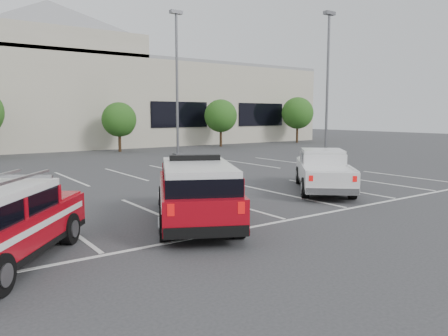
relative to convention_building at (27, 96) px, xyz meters
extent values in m
plane|color=#313133|center=(-0.18, -31.86, -4.72)|extent=(120.00, 120.00, 0.00)
cube|color=silver|center=(-0.18, -27.36, -4.71)|extent=(23.00, 15.00, 0.01)
cube|color=beige|center=(-0.18, 0.14, -0.72)|extent=(60.00, 15.00, 8.00)
cube|color=gray|center=(-0.18, 0.14, 3.43)|extent=(60.00, 15.00, 0.30)
cube|color=beige|center=(1.82, -1.36, 4.28)|extent=(14.00, 12.00, 2.00)
pyramid|color=gray|center=(1.82, -1.36, 6.88)|extent=(15.98, 15.98, 3.20)
cylinder|color=#3F2B19|center=(4.82, -9.86, -3.96)|extent=(0.24, 0.24, 1.51)
sphere|color=#1A5115|center=(4.82, -9.86, -2.11)|extent=(2.77, 2.77, 2.77)
sphere|color=#1A5115|center=(5.22, -9.66, -2.53)|extent=(1.85, 1.85, 1.85)
cylinder|color=#3F2B19|center=(14.82, -9.86, -3.88)|extent=(0.24, 0.24, 1.67)
sphere|color=#1A5115|center=(14.82, -9.86, -1.84)|extent=(3.07, 3.07, 3.07)
sphere|color=#1A5115|center=(15.22, -9.66, -2.30)|extent=(2.05, 2.05, 2.05)
cylinder|color=#3F2B19|center=(24.82, -9.86, -3.80)|extent=(0.24, 0.24, 1.84)
sphere|color=#1A5115|center=(24.82, -9.86, -1.56)|extent=(3.37, 3.37, 3.37)
sphere|color=#1A5115|center=(25.22, -9.66, -2.07)|extent=(2.24, 2.24, 2.24)
cube|color=#59595E|center=(6.82, -15.86, -4.62)|extent=(0.60, 0.60, 0.20)
cylinder|color=#59595E|center=(6.82, -15.86, 0.28)|extent=(0.18, 0.18, 10.00)
cube|color=#59595E|center=(6.82, -15.86, 5.40)|extent=(0.90, 0.40, 0.24)
cube|color=#59595E|center=(15.82, -21.86, -4.62)|extent=(0.60, 0.60, 0.20)
cylinder|color=#59595E|center=(15.82, -21.86, 0.28)|extent=(0.18, 0.18, 10.00)
cube|color=#59595E|center=(15.82, -21.86, 5.40)|extent=(0.90, 0.40, 0.24)
cube|color=#990712|center=(-2.46, -33.42, -3.99)|extent=(4.11, 5.60, 0.81)
cube|color=black|center=(-2.67, -33.85, -3.37)|extent=(3.28, 4.15, 0.42)
cube|color=silver|center=(-2.67, -33.85, -3.08)|extent=(3.21, 4.07, 0.15)
cube|color=black|center=(-2.30, -33.11, -2.93)|extent=(1.40, 0.88, 0.14)
cube|color=silver|center=(4.36, -31.94, -4.03)|extent=(4.81, 5.11, 0.76)
cube|color=black|center=(4.67, -31.58, -3.46)|extent=(2.47, 2.48, 0.40)
cube|color=silver|center=(4.67, -31.58, -3.19)|extent=(2.41, 2.43, 0.14)
camera|label=1|loc=(-8.72, -43.59, -1.72)|focal=35.00mm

